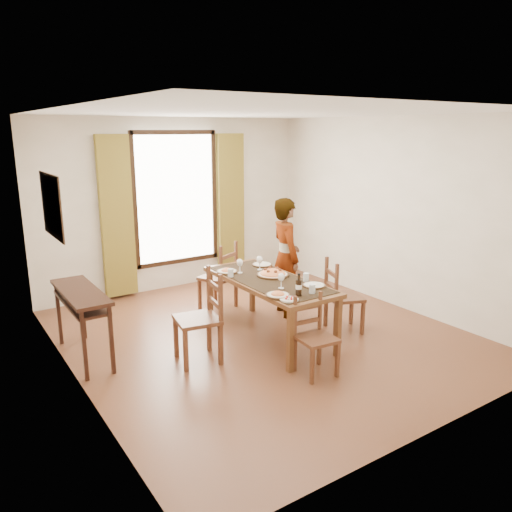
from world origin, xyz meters
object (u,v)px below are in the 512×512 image
dining_table (269,284)px  pasta_platter (273,272)px  man (286,257)px  console_table (81,300)px

dining_table → pasta_platter: bearing=34.9°
dining_table → man: bearing=39.4°
man → pasta_platter: bearing=144.7°
man → pasta_platter: (-0.55, -0.47, -0.01)m
man → pasta_platter: size_ratio=4.07×
console_table → man: size_ratio=0.74×
console_table → man: 2.73m
console_table → man: (2.72, -0.13, 0.13)m
pasta_platter → console_table: bearing=164.7°
dining_table → pasta_platter: (0.12, 0.08, 0.12)m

